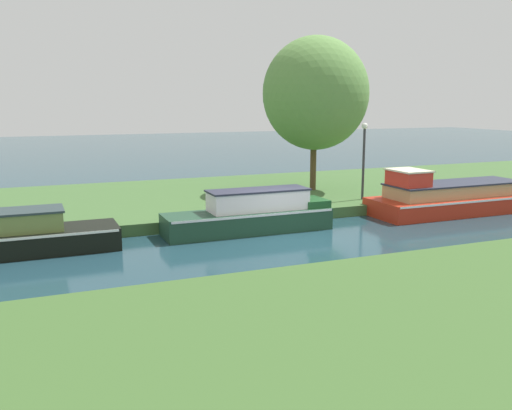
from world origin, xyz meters
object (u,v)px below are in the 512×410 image
Objects in this scene: lamp_post at (364,152)px; mooring_post_near at (438,190)px; red_barge at (454,198)px; forest_narrowboat at (253,214)px; willow_tree_left at (316,94)px.

lamp_post is 5.48× the size of mooring_post_near.
red_barge reaches higher than forest_narrowboat.
red_barge is 1.08× the size of willow_tree_left.
red_barge is 1.37m from mooring_post_near.
willow_tree_left reaches higher than red_barge.
forest_narrowboat is 0.85× the size of willow_tree_left.
mooring_post_near is at bearing -11.50° from lamp_post.
willow_tree_left is at bearing 44.50° from forest_narrowboat.
forest_narrowboat is at bearing -171.57° from mooring_post_near.
willow_tree_left is at bearing 137.95° from mooring_post_near.
mooring_post_near is at bearing -42.05° from willow_tree_left.
mooring_post_near is at bearing 75.08° from red_barge.
lamp_post is at bearing 19.46° from forest_narrowboat.
forest_narrowboat is 1.85× the size of lamp_post.
red_barge is 12.91× the size of mooring_post_near.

